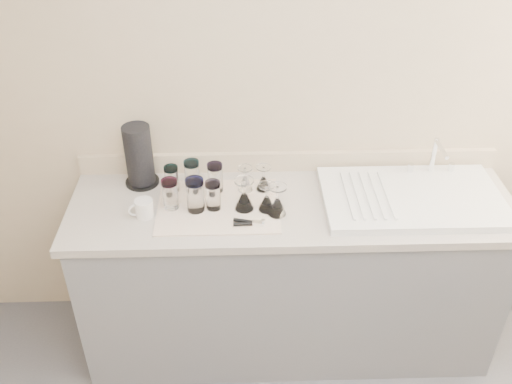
{
  "coord_description": "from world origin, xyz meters",
  "views": [
    {
      "loc": [
        -0.24,
        -0.92,
        2.44
      ],
      "look_at": [
        -0.17,
        1.15,
        1.0
      ],
      "focal_mm": 40.0,
      "sensor_mm": 36.0,
      "label": 1
    }
  ],
  "objects_px": {
    "sink_unit": "(412,197)",
    "tumbler_lavender": "(213,195)",
    "tumbler_teal": "(172,179)",
    "white_mug": "(144,208)",
    "paper_towel_roll": "(139,156)",
    "can_opener": "(249,223)",
    "tumbler_blue": "(195,195)",
    "tumbler_purple": "(215,177)",
    "tumbler_magenta": "(170,194)",
    "goblet_front_right": "(267,201)",
    "goblet_extra": "(277,204)",
    "goblet_back_right": "(263,182)",
    "goblet_back_left": "(245,182)",
    "tumbler_cyan": "(192,175)",
    "goblet_front_left": "(244,199)"
  },
  "relations": [
    {
      "from": "goblet_back_right",
      "to": "white_mug",
      "type": "relative_size",
      "value": 1.01
    },
    {
      "from": "tumbler_teal",
      "to": "goblet_back_left",
      "type": "distance_m",
      "value": 0.34
    },
    {
      "from": "tumbler_cyan",
      "to": "white_mug",
      "type": "bearing_deg",
      "value": -134.52
    },
    {
      "from": "tumbler_purple",
      "to": "white_mug",
      "type": "relative_size",
      "value": 1.17
    },
    {
      "from": "sink_unit",
      "to": "paper_towel_roll",
      "type": "height_order",
      "value": "paper_towel_roll"
    },
    {
      "from": "goblet_back_left",
      "to": "sink_unit",
      "type": "bearing_deg",
      "value": -7.6
    },
    {
      "from": "can_opener",
      "to": "white_mug",
      "type": "height_order",
      "value": "white_mug"
    },
    {
      "from": "tumbler_cyan",
      "to": "goblet_front_right",
      "type": "relative_size",
      "value": 1.09
    },
    {
      "from": "tumbler_teal",
      "to": "goblet_front_right",
      "type": "height_order",
      "value": "goblet_front_right"
    },
    {
      "from": "goblet_back_right",
      "to": "can_opener",
      "type": "relative_size",
      "value": 0.9
    },
    {
      "from": "tumbler_blue",
      "to": "can_opener",
      "type": "xyz_separation_m",
      "value": [
        0.24,
        -0.12,
        -0.07
      ]
    },
    {
      "from": "paper_towel_roll",
      "to": "tumbler_lavender",
      "type": "bearing_deg",
      "value": -32.76
    },
    {
      "from": "goblet_back_right",
      "to": "white_mug",
      "type": "bearing_deg",
      "value": -160.99
    },
    {
      "from": "goblet_extra",
      "to": "tumbler_magenta",
      "type": "bearing_deg",
      "value": 172.32
    },
    {
      "from": "paper_towel_roll",
      "to": "white_mug",
      "type": "bearing_deg",
      "value": -80.66
    },
    {
      "from": "tumbler_blue",
      "to": "goblet_extra",
      "type": "xyz_separation_m",
      "value": [
        0.36,
        -0.04,
        -0.03
      ]
    },
    {
      "from": "sink_unit",
      "to": "tumbler_lavender",
      "type": "bearing_deg",
      "value": -177.6
    },
    {
      "from": "tumbler_cyan",
      "to": "goblet_extra",
      "type": "bearing_deg",
      "value": -29.46
    },
    {
      "from": "tumbler_magenta",
      "to": "goblet_extra",
      "type": "height_order",
      "value": "goblet_extra"
    },
    {
      "from": "goblet_back_right",
      "to": "white_mug",
      "type": "xyz_separation_m",
      "value": [
        -0.54,
        -0.19,
        -0.01
      ]
    },
    {
      "from": "goblet_front_right",
      "to": "white_mug",
      "type": "distance_m",
      "value": 0.55
    },
    {
      "from": "sink_unit",
      "to": "tumbler_lavender",
      "type": "relative_size",
      "value": 5.96
    },
    {
      "from": "tumbler_purple",
      "to": "tumbler_cyan",
      "type": "bearing_deg",
      "value": 166.26
    },
    {
      "from": "tumbler_teal",
      "to": "tumbler_magenta",
      "type": "distance_m",
      "value": 0.13
    },
    {
      "from": "tumbler_cyan",
      "to": "paper_towel_roll",
      "type": "distance_m",
      "value": 0.26
    },
    {
      "from": "goblet_extra",
      "to": "sink_unit",
      "type": "bearing_deg",
      "value": 8.22
    },
    {
      "from": "tumbler_blue",
      "to": "goblet_extra",
      "type": "relative_size",
      "value": 1.1
    },
    {
      "from": "tumbler_purple",
      "to": "goblet_front_left",
      "type": "distance_m",
      "value": 0.2
    },
    {
      "from": "tumbler_lavender",
      "to": "tumbler_magenta",
      "type": "bearing_deg",
      "value": 176.72
    },
    {
      "from": "tumbler_teal",
      "to": "can_opener",
      "type": "height_order",
      "value": "tumbler_teal"
    },
    {
      "from": "goblet_back_left",
      "to": "goblet_extra",
      "type": "height_order",
      "value": "goblet_extra"
    },
    {
      "from": "tumbler_magenta",
      "to": "paper_towel_roll",
      "type": "distance_m",
      "value": 0.28
    },
    {
      "from": "tumbler_teal",
      "to": "tumbler_magenta",
      "type": "height_order",
      "value": "tumbler_magenta"
    },
    {
      "from": "goblet_extra",
      "to": "paper_towel_roll",
      "type": "xyz_separation_m",
      "value": [
        -0.63,
        0.28,
        0.09
      ]
    },
    {
      "from": "tumbler_purple",
      "to": "goblet_back_right",
      "type": "relative_size",
      "value": 1.16
    },
    {
      "from": "white_mug",
      "to": "paper_towel_roll",
      "type": "xyz_separation_m",
      "value": [
        -0.04,
        0.27,
        0.11
      ]
    },
    {
      "from": "can_opener",
      "to": "tumbler_lavender",
      "type": "bearing_deg",
      "value": 140.8
    },
    {
      "from": "can_opener",
      "to": "white_mug",
      "type": "xyz_separation_m",
      "value": [
        -0.46,
        0.09,
        0.02
      ]
    },
    {
      "from": "sink_unit",
      "to": "tumbler_purple",
      "type": "bearing_deg",
      "value": 173.69
    },
    {
      "from": "tumbler_cyan",
      "to": "goblet_back_right",
      "type": "height_order",
      "value": "tumbler_cyan"
    },
    {
      "from": "sink_unit",
      "to": "tumbler_cyan",
      "type": "xyz_separation_m",
      "value": [
        -1.02,
        0.13,
        0.06
      ]
    },
    {
      "from": "tumbler_teal",
      "to": "tumbler_blue",
      "type": "relative_size",
      "value": 0.81
    },
    {
      "from": "goblet_back_left",
      "to": "goblet_front_right",
      "type": "distance_m",
      "value": 0.19
    },
    {
      "from": "tumbler_cyan",
      "to": "goblet_back_right",
      "type": "distance_m",
      "value": 0.34
    },
    {
      "from": "tumbler_blue",
      "to": "tumbler_magenta",
      "type": "bearing_deg",
      "value": 168.02
    },
    {
      "from": "goblet_front_left",
      "to": "goblet_extra",
      "type": "bearing_deg",
      "value": -16.85
    },
    {
      "from": "tumbler_teal",
      "to": "tumbler_purple",
      "type": "bearing_deg",
      "value": -1.21
    },
    {
      "from": "goblet_back_left",
      "to": "paper_towel_roll",
      "type": "distance_m",
      "value": 0.51
    },
    {
      "from": "sink_unit",
      "to": "tumbler_teal",
      "type": "relative_size",
      "value": 6.25
    },
    {
      "from": "tumbler_blue",
      "to": "goblet_back_right",
      "type": "distance_m",
      "value": 0.35
    }
  ]
}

